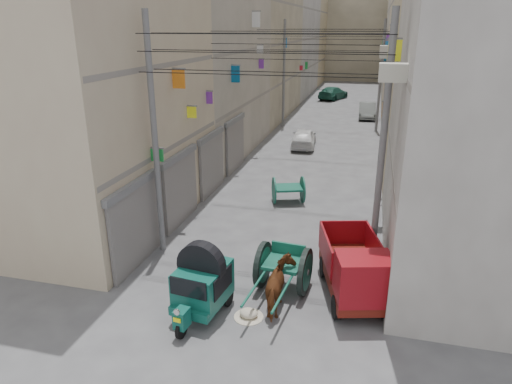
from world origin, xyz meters
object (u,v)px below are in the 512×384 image
(distant_car_green, at_px, (333,93))
(tonga_cart, at_px, (283,267))
(mini_truck, at_px, (356,275))
(feed_sack, at_px, (249,313))
(horse, at_px, (280,287))
(distant_car_grey, at_px, (367,111))
(auto_rickshaw, at_px, (202,282))
(second_cart, at_px, (288,189))
(distant_car_white, at_px, (304,138))

(distant_car_green, bearing_deg, tonga_cart, 113.00)
(mini_truck, relative_size, feed_sack, 7.14)
(horse, height_order, distant_car_grey, horse)
(auto_rickshaw, height_order, feed_sack, auto_rickshaw)
(feed_sack, height_order, distant_car_grey, distant_car_grey)
(mini_truck, xyz_separation_m, second_cart, (-3.30, 7.35, -0.26))
(distant_car_green, bearing_deg, feed_sack, 111.98)
(feed_sack, relative_size, distant_car_grey, 0.13)
(auto_rickshaw, height_order, second_cart, auto_rickshaw)
(mini_truck, distance_m, second_cart, 8.06)
(mini_truck, xyz_separation_m, horse, (-2.00, -0.84, -0.19))
(tonga_cart, distance_m, distant_car_white, 17.40)
(tonga_cart, xyz_separation_m, second_cart, (-1.18, 7.14, -0.10))
(mini_truck, height_order, distant_car_grey, mini_truck)
(mini_truck, distance_m, distant_car_white, 17.97)
(tonga_cart, xyz_separation_m, feed_sack, (-0.63, -1.64, -0.61))
(mini_truck, height_order, second_cart, mini_truck)
(tonga_cart, height_order, distant_car_green, tonga_cart)
(distant_car_grey, bearing_deg, mini_truck, -91.59)
(mini_truck, relative_size, distant_car_grey, 0.92)
(feed_sack, height_order, distant_car_green, distant_car_green)
(tonga_cart, relative_size, horse, 1.93)
(mini_truck, relative_size, distant_car_white, 0.97)
(second_cart, relative_size, feed_sack, 3.32)
(horse, bearing_deg, distant_car_white, -89.16)
(mini_truck, height_order, distant_car_white, mini_truck)
(horse, bearing_deg, auto_rickshaw, 12.48)
(feed_sack, bearing_deg, tonga_cart, 68.87)
(tonga_cart, relative_size, distant_car_grey, 0.83)
(tonga_cart, bearing_deg, distant_car_green, 98.46)
(horse, bearing_deg, mini_truck, -163.10)
(feed_sack, xyz_separation_m, distant_car_green, (-1.50, 40.44, 0.54))
(second_cart, height_order, horse, horse)
(distant_car_green, bearing_deg, horse, 113.09)
(auto_rickshaw, bearing_deg, second_cart, 92.20)
(distant_car_white, bearing_deg, feed_sack, 89.93)
(mini_truck, distance_m, horse, 2.18)
(horse, xyz_separation_m, distant_car_grey, (1.60, 29.72, -0.06))
(second_cart, distance_m, distant_car_grey, 21.73)
(mini_truck, xyz_separation_m, distant_car_white, (-4.16, 17.49, -0.27))
(tonga_cart, distance_m, feed_sack, 1.86)
(auto_rickshaw, relative_size, feed_sack, 4.67)
(second_cart, bearing_deg, distant_car_white, 75.06)
(auto_rickshaw, height_order, mini_truck, mini_truck)
(auto_rickshaw, distance_m, second_cart, 8.90)
(mini_truck, height_order, feed_sack, mini_truck)
(second_cart, xyz_separation_m, distant_car_white, (-0.85, 10.14, -0.00))
(distant_car_grey, bearing_deg, second_cart, -100.05)
(horse, height_order, distant_car_green, horse)
(feed_sack, distance_m, horse, 1.12)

